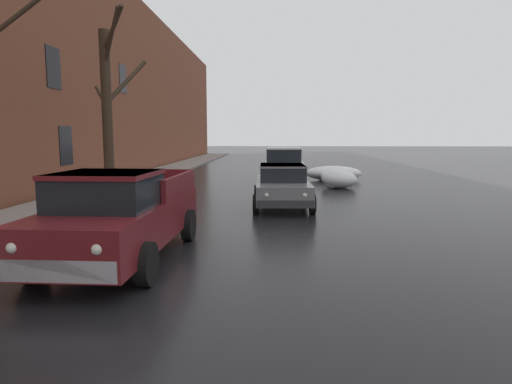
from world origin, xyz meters
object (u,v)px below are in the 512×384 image
at_px(bare_tree_mid_block, 109,108).
at_px(suv_silver_parked_kerbside_mid, 284,165).
at_px(pickup_truck_maroon_approaching_near_lane, 120,215).
at_px(sedan_grey_parked_kerbside_close, 282,185).

height_order(bare_tree_mid_block, suv_silver_parked_kerbside_mid, bare_tree_mid_block).
distance_m(pickup_truck_maroon_approaching_near_lane, suv_silver_parked_kerbside_mid, 13.43).
xyz_separation_m(bare_tree_mid_block, sedan_grey_parked_kerbside_close, (5.99, -0.51, -2.57)).
bearing_deg(bare_tree_mid_block, sedan_grey_parked_kerbside_close, -4.89).
bearing_deg(bare_tree_mid_block, suv_silver_parked_kerbside_mid, 43.85).
distance_m(bare_tree_mid_block, sedan_grey_parked_kerbside_close, 6.54).
bearing_deg(sedan_grey_parked_kerbside_close, pickup_truck_maroon_approaching_near_lane, -116.12).
bearing_deg(sedan_grey_parked_kerbside_close, bare_tree_mid_block, 175.11).
height_order(pickup_truck_maroon_approaching_near_lane, suv_silver_parked_kerbside_mid, suv_silver_parked_kerbside_mid).
height_order(bare_tree_mid_block, pickup_truck_maroon_approaching_near_lane, bare_tree_mid_block).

